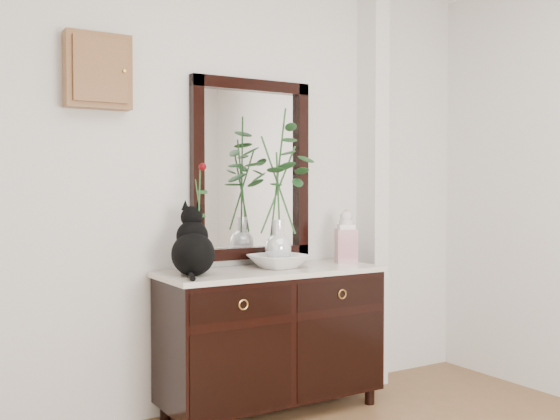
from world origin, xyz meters
TOP-DOWN VIEW (x-y plane):
  - wall_back at (0.00, 1.98)m, footprint 3.60×0.04m
  - pilaster at (1.00, 1.90)m, footprint 0.12×0.20m
  - sideboard at (0.10, 1.73)m, footprint 1.33×0.52m
  - wall_mirror at (0.10, 1.97)m, footprint 0.80×0.06m
  - key_cabinet at (-0.85, 1.94)m, footprint 0.35×0.10m
  - cat at (-0.40, 1.72)m, footprint 0.37×0.41m
  - lotus_bowl at (0.16, 1.75)m, footprint 0.37×0.37m
  - vase_branches at (0.16, 1.75)m, footprint 0.58×0.58m
  - bud_vase_rose at (-0.35, 1.75)m, footprint 0.08×0.08m
  - ginger_jar at (0.67, 1.76)m, footprint 0.17×0.17m

SIDE VIEW (x-z plane):
  - sideboard at x=0.10m, z-range 0.06..0.88m
  - lotus_bowl at x=0.16m, z-range 0.85..0.93m
  - ginger_jar at x=0.67m, z-range 0.85..1.19m
  - cat at x=-0.40m, z-range 0.85..1.24m
  - bud_vase_rose at x=-0.35m, z-range 0.85..1.48m
  - vase_branches at x=0.16m, z-range 0.87..1.81m
  - wall_back at x=0.00m, z-range 0.00..2.70m
  - pilaster at x=1.00m, z-range 0.00..2.70m
  - wall_mirror at x=0.10m, z-range 0.89..1.99m
  - key_cabinet at x=-0.85m, z-range 1.75..2.15m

